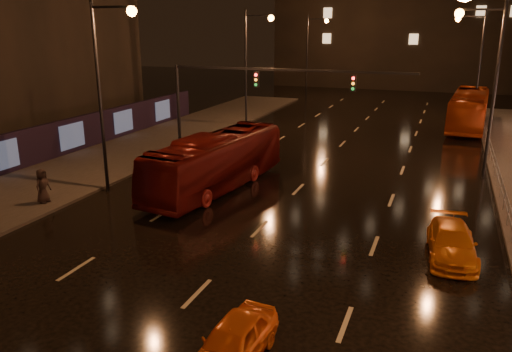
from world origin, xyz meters
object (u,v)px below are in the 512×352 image
at_px(taxi_near, 233,342).
at_px(pedestrian_c, 43,186).
at_px(bus_red, 217,162).
at_px(bus_curb, 469,109).
at_px(taxi_far, 452,243).

relative_size(taxi_near, pedestrian_c, 2.02).
distance_m(bus_red, bus_curb, 26.98).
bearing_deg(taxi_far, bus_curb, 82.61).
height_order(bus_red, taxi_near, bus_red).
bearing_deg(bus_curb, taxi_far, -88.15).
bearing_deg(bus_curb, taxi_near, -95.81).
xyz_separation_m(taxi_near, pedestrian_c, (-13.71, 7.79, 0.42)).
height_order(bus_red, pedestrian_c, bus_red).
height_order(taxi_far, pedestrian_c, pedestrian_c).
distance_m(bus_red, taxi_far, 13.03).
relative_size(bus_curb, pedestrian_c, 6.84).
bearing_deg(bus_red, taxi_near, -56.28).
bearing_deg(taxi_near, bus_red, 121.25).
distance_m(bus_red, pedestrian_c, 8.89).
height_order(bus_curb, taxi_near, bus_curb).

